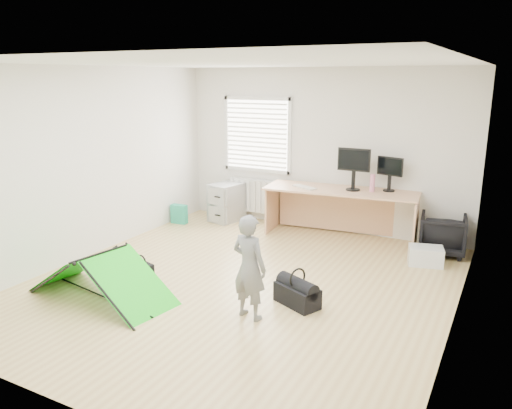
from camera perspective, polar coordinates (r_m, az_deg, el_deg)
The scene contains 18 objects.
ground at distance 6.40m, azimuth -1.69°, elevation -9.06°, with size 5.50×5.50×0.00m, color tan.
back_wall at distance 8.46m, azimuth 7.51°, elevation 6.16°, with size 5.00×0.02×2.70m, color silver.
window at distance 8.88m, azimuth 0.12°, elevation 7.97°, with size 1.20×0.06×1.20m, color silver.
radiator at distance 9.04m, azimuth 0.00°, elevation 1.00°, with size 1.00×0.12×0.60m, color silver.
desk at distance 8.09m, azimuth 9.54°, elevation -1.12°, with size 2.40×0.76×0.82m, color tan.
filing_cabinet at distance 9.03m, azimuth -3.36°, elevation 0.27°, with size 0.44×0.59×0.69m, color #A1A4A6.
monitor_left at distance 7.92m, azimuth 11.09°, elevation 3.33°, with size 0.51×0.11×0.49m, color black.
monitor_right at distance 7.99m, azimuth 15.02°, elevation 2.87°, with size 0.41×0.09×0.40m, color black.
keyboard at distance 8.03m, azimuth 5.57°, elevation 1.98°, with size 0.44×0.15×0.02m, color beige.
thermos at distance 7.90m, azimuth 13.16°, elevation 2.41°, with size 0.08×0.08×0.28m, color pink.
office_chair at distance 7.85m, azimuth 20.55°, elevation -3.19°, with size 0.63×0.65×0.59m, color black.
person at distance 5.36m, azimuth -0.77°, elevation -7.17°, with size 0.42×0.28×1.16m, color slate.
kite at distance 6.20m, azimuth -17.30°, elevation -7.79°, with size 1.78×0.78×0.55m, color #15CB13, non-canonical shape.
storage_crate at distance 7.37m, azimuth 18.81°, elevation -5.57°, with size 0.46×0.32×0.26m, color silver.
tote_bag at distance 9.00m, azimuth -8.77°, elevation -1.08°, with size 0.28×0.12×0.34m, color #209B77.
laptop_bag at distance 6.54m, azimuth -12.85°, elevation -7.59°, with size 0.38×0.11×0.28m, color black.
white_box at distance 6.67m, azimuth -13.69°, elevation -8.08°, with size 0.09×0.09×0.09m, color silver.
duffel_bag at distance 5.83m, azimuth 4.72°, elevation -10.30°, with size 0.54×0.27×0.23m, color black.
Camera 1 is at (2.91, -5.10, 2.56)m, focal length 35.00 mm.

